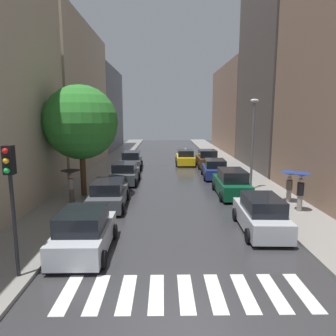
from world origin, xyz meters
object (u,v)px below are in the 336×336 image
at_px(parked_car_left_fourth, 131,161).
at_px(traffic_light_left_corner, 10,183).
at_px(pedestrian_near_tree, 301,184).
at_px(parked_car_right_third, 215,169).
at_px(pedestrian_by_kerb, 290,179).
at_px(taxi_midroad, 185,158).
at_px(parked_car_right_second, 231,183).
at_px(parked_car_left_third, 125,174).
at_px(parked_car_right_fourth, 207,159).
at_px(lamp_post_right, 253,137).
at_px(street_tree_left, 81,123).
at_px(parked_car_left_second, 109,194).
at_px(pedestrian_far_side, 71,178).
at_px(parked_car_left_nearest, 84,233).
at_px(parked_car_right_nearest, 261,215).

distance_m(parked_car_left_fourth, traffic_light_left_corner, 21.68).
relative_size(parked_car_left_fourth, pedestrian_near_tree, 2.12).
bearing_deg(parked_car_right_third, pedestrian_by_kerb, -155.98).
bearing_deg(taxi_midroad, parked_car_left_fourth, 116.91).
bearing_deg(parked_car_right_second, parked_car_left_third, 62.33).
bearing_deg(parked_car_right_fourth, parked_car_left_third, 134.94).
xyz_separation_m(parked_car_right_fourth, lamp_post_right, (1.71, -10.37, 2.98)).
bearing_deg(street_tree_left, pedestrian_by_kerb, -8.00).
relative_size(parked_car_left_third, parked_car_right_second, 0.89).
bearing_deg(parked_car_right_fourth, pedestrian_near_tree, -169.57).
relative_size(pedestrian_by_kerb, street_tree_left, 0.26).
xyz_separation_m(parked_car_left_second, pedestrian_far_side, (-2.35, 0.61, 0.87)).
distance_m(parked_car_right_fourth, lamp_post_right, 10.92).
bearing_deg(parked_car_left_nearest, traffic_light_left_corner, 141.58).
xyz_separation_m(parked_car_left_nearest, parked_car_right_second, (7.67, 8.74, 0.02)).
bearing_deg(traffic_light_left_corner, pedestrian_far_side, 95.17).
height_order(parked_car_right_second, taxi_midroad, taxi_midroad).
distance_m(parked_car_left_third, lamp_post_right, 10.15).
bearing_deg(parked_car_left_fourth, traffic_light_left_corner, 174.83).
xyz_separation_m(parked_car_right_fourth, street_tree_left, (-9.78, -11.94, 4.05)).
bearing_deg(taxi_midroad, parked_car_right_nearest, -173.02).
xyz_separation_m(pedestrian_near_tree, pedestrian_far_side, (-13.06, 2.05, -0.01)).
distance_m(parked_car_left_third, pedestrian_near_tree, 13.23).
height_order(parked_car_left_third, lamp_post_right, lamp_post_right).
distance_m(parked_car_left_fourth, parked_car_right_third, 8.90).
height_order(parked_car_left_third, parked_car_right_fourth, parked_car_right_fourth).
bearing_deg(pedestrian_far_side, traffic_light_left_corner, 84.93).
xyz_separation_m(street_tree_left, lamp_post_right, (11.49, 1.57, -1.07)).
bearing_deg(street_tree_left, parked_car_right_third, 33.03).
xyz_separation_m(pedestrian_near_tree, lamp_post_right, (-1.25, 5.23, 2.18)).
distance_m(parked_car_right_third, parked_car_right_fourth, 5.67).
bearing_deg(parked_car_left_second, parked_car_left_fourth, -1.63).
bearing_deg(traffic_light_left_corner, taxi_midroad, 73.57).
relative_size(parked_car_left_third, parked_car_right_third, 0.98).
bearing_deg(parked_car_right_third, parked_car_right_fourth, 0.97).
bearing_deg(lamp_post_right, traffic_light_left_corner, -132.13).
distance_m(parked_car_left_fourth, parked_car_right_second, 13.17).
bearing_deg(parked_car_right_third, traffic_light_left_corner, 153.78).
bearing_deg(pedestrian_near_tree, parked_car_right_third, 30.19).
height_order(parked_car_right_third, pedestrian_near_tree, pedestrian_near_tree).
height_order(pedestrian_near_tree, pedestrian_by_kerb, pedestrian_near_tree).
distance_m(parked_car_right_second, pedestrian_by_kerb, 3.76).
distance_m(parked_car_left_third, parked_car_left_fourth, 6.60).
distance_m(parked_car_left_third, traffic_light_left_corner, 15.19).
bearing_deg(parked_car_right_second, street_tree_left, 91.79).
xyz_separation_m(parked_car_left_fourth, parked_car_right_third, (7.61, -4.62, -0.07)).
height_order(parked_car_left_third, pedestrian_near_tree, pedestrian_near_tree).
bearing_deg(parked_car_right_second, pedestrian_far_side, 100.71).
xyz_separation_m(parked_car_left_second, parked_car_right_nearest, (7.75, -4.08, 0.04)).
height_order(parked_car_left_third, parked_car_right_third, parked_car_left_third).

